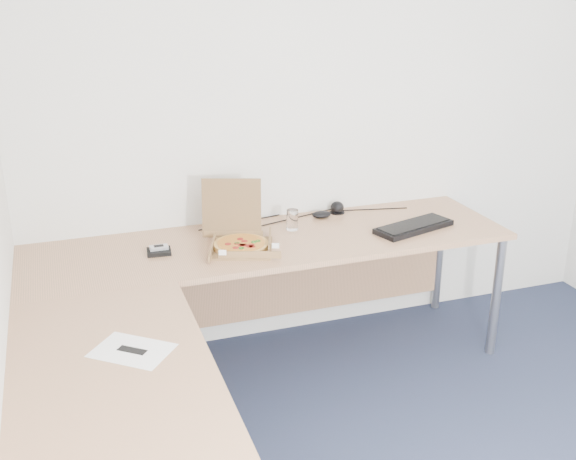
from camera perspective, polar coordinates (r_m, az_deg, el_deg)
name	(u,v)px	position (r m, az deg, el deg)	size (l,w,h in m)	color
room_shell	(544,221)	(2.41, 20.54, 0.71)	(3.50, 3.50, 2.50)	silver
desk	(232,287)	(3.08, -4.73, -4.78)	(2.50, 2.20, 0.73)	tan
pizza_box	(240,241)	(3.42, -4.01, -0.89)	(0.30, 0.35, 0.31)	olive
drinking_glass	(292,220)	(3.65, 0.36, 0.86)	(0.06, 0.06, 0.11)	white
keyboard	(414,227)	(3.72, 10.42, 0.26)	(0.45, 0.16, 0.03)	black
mouse	(321,215)	(3.84, 2.80, 1.29)	(0.11, 0.07, 0.04)	black
wallet	(159,252)	(3.41, -10.69, -1.78)	(0.12, 0.10, 0.02)	black
phone	(159,248)	(3.41, -10.70, -1.44)	(0.09, 0.05, 0.02)	#B2B5BA
paper_sheet	(132,350)	(2.59, -12.85, -9.74)	(0.28, 0.20, 0.00)	white
dome_speaker	(337,207)	(3.92, 4.12, 1.94)	(0.09, 0.09, 0.07)	black
cable_bundle	(300,217)	(3.85, 1.04, 1.13)	(0.59, 0.04, 0.01)	black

